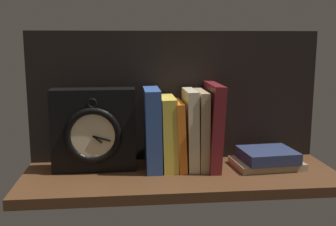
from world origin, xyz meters
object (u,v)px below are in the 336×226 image
(book_maroon_dawkins, at_px, (212,126))
(book_stack_side, at_px, (267,159))
(book_orange_pandolfini, at_px, (180,135))
(book_tan_shortstories, at_px, (201,129))
(book_blue_modern, at_px, (153,129))
(framed_clock, at_px, (94,130))
(book_yellow_seinlanguage, at_px, (168,133))
(book_cream_twain, at_px, (190,129))

(book_maroon_dawkins, distance_m, book_stack_side, 0.17)
(book_orange_pandolfini, height_order, book_tan_shortstories, book_tan_shortstories)
(book_stack_side, bearing_deg, book_blue_modern, 175.78)
(framed_clock, bearing_deg, book_yellow_seinlanguage, -0.11)
(book_tan_shortstories, bearing_deg, framed_clock, 179.93)
(book_blue_modern, relative_size, book_stack_side, 1.14)
(book_cream_twain, bearing_deg, framed_clock, 179.92)
(book_maroon_dawkins, bearing_deg, book_cream_twain, 180.00)
(book_orange_pandolfini, distance_m, book_stack_side, 0.24)
(book_yellow_seinlanguage, bearing_deg, framed_clock, 179.89)
(book_blue_modern, height_order, framed_clock, framed_clock)
(book_yellow_seinlanguage, bearing_deg, book_orange_pandolfini, 0.00)
(book_cream_twain, relative_size, book_stack_side, 1.12)
(book_cream_twain, distance_m, book_stack_side, 0.22)
(book_yellow_seinlanguage, relative_size, book_stack_side, 1.03)
(framed_clock, distance_m, book_stack_side, 0.46)
(book_tan_shortstories, bearing_deg, book_cream_twain, 180.00)
(book_yellow_seinlanguage, relative_size, book_tan_shortstories, 0.93)
(book_tan_shortstories, distance_m, book_maroon_dawkins, 0.03)
(book_cream_twain, distance_m, framed_clock, 0.25)
(book_yellow_seinlanguage, xyz_separation_m, book_cream_twain, (0.06, 0.00, 0.01))
(book_orange_pandolfini, relative_size, book_maroon_dawkins, 0.80)
(book_blue_modern, relative_size, book_maroon_dawkins, 0.95)
(book_maroon_dawkins, bearing_deg, book_tan_shortstories, 180.00)
(book_cream_twain, bearing_deg, book_maroon_dawkins, 0.00)
(book_stack_side, bearing_deg, book_maroon_dawkins, 171.28)
(book_blue_modern, xyz_separation_m, book_tan_shortstories, (0.13, 0.00, -0.00))
(book_blue_modern, height_order, book_cream_twain, book_blue_modern)
(book_cream_twain, height_order, framed_clock, framed_clock)
(book_maroon_dawkins, distance_m, framed_clock, 0.31)
(book_maroon_dawkins, bearing_deg, book_yellow_seinlanguage, 180.00)
(framed_clock, bearing_deg, book_orange_pandolfini, -0.09)
(framed_clock, bearing_deg, book_blue_modern, -0.14)
(book_orange_pandolfini, bearing_deg, book_maroon_dawkins, 0.00)
(book_tan_shortstories, bearing_deg, book_maroon_dawkins, 0.00)
(book_blue_modern, height_order, book_yellow_seinlanguage, book_blue_modern)
(book_blue_modern, xyz_separation_m, book_maroon_dawkins, (0.16, 0.00, 0.01))
(book_maroon_dawkins, bearing_deg, framed_clock, 179.93)
(book_cream_twain, xyz_separation_m, book_tan_shortstories, (0.03, 0.00, -0.00))
(book_blue_modern, xyz_separation_m, book_yellow_seinlanguage, (0.04, 0.00, -0.01))
(book_cream_twain, bearing_deg, book_orange_pandolfini, 180.00)
(book_yellow_seinlanguage, xyz_separation_m, book_maroon_dawkins, (0.12, 0.00, 0.02))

